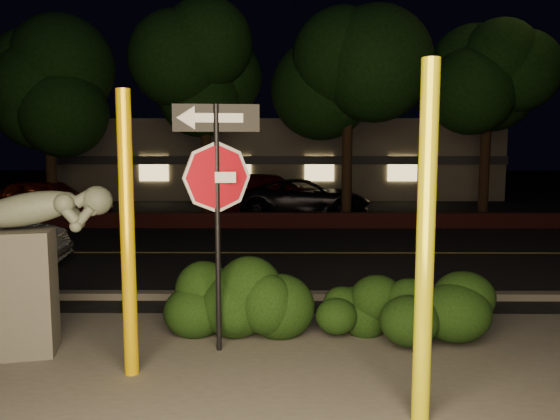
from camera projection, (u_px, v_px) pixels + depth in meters
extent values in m
plane|color=black|center=(274.00, 234.00, 16.57)|extent=(90.00, 90.00, 0.00)
cube|color=#4C4944|center=(256.00, 402.00, 5.64)|extent=(14.00, 6.00, 0.02)
cube|color=black|center=(272.00, 253.00, 13.59)|extent=(80.00, 8.00, 0.01)
cube|color=#AF9C46|center=(272.00, 253.00, 13.59)|extent=(80.00, 0.12, 0.00)
cube|color=#4C4944|center=(267.00, 296.00, 9.51)|extent=(80.00, 0.25, 0.12)
cube|color=#4B1819|center=(275.00, 220.00, 17.83)|extent=(40.00, 0.35, 0.50)
cube|color=black|center=(277.00, 208.00, 23.52)|extent=(40.00, 12.00, 0.01)
cube|color=#6F6959|center=(279.00, 158.00, 31.24)|extent=(22.00, 10.00, 4.00)
cube|color=#333338|center=(278.00, 160.00, 26.17)|extent=(22.00, 0.20, 0.40)
cube|color=#FFD87F|center=(154.00, 168.00, 26.31)|extent=(1.40, 0.08, 1.20)
cube|color=#FFD87F|center=(236.00, 169.00, 26.28)|extent=(1.40, 0.08, 1.20)
cube|color=#FFD87F|center=(319.00, 169.00, 26.26)|extent=(1.40, 0.08, 1.20)
cube|color=#FFD87F|center=(402.00, 169.00, 26.23)|extent=(1.40, 0.08, 1.20)
cylinder|color=black|center=(51.00, 168.00, 19.39)|extent=(0.36, 0.36, 3.75)
ellipsoid|color=black|center=(46.00, 68.00, 18.99)|extent=(4.60, 4.60, 4.14)
cylinder|color=black|center=(206.00, 161.00, 19.52)|extent=(0.36, 0.36, 4.25)
ellipsoid|color=black|center=(204.00, 48.00, 19.07)|extent=(5.20, 5.20, 4.68)
cylinder|color=black|center=(347.00, 165.00, 19.10)|extent=(0.36, 0.36, 4.00)
ellipsoid|color=black|center=(348.00, 58.00, 18.68)|extent=(4.80, 4.80, 4.32)
cylinder|color=black|center=(484.00, 166.00, 19.57)|extent=(0.36, 0.36, 3.90)
ellipsoid|color=black|center=(489.00, 67.00, 19.17)|extent=(4.40, 4.40, 3.96)
cylinder|color=#F5C203|center=(128.00, 236.00, 6.16)|extent=(0.16, 0.16, 3.28)
cylinder|color=#FFFA16|center=(425.00, 247.00, 5.06)|extent=(0.17, 0.17, 3.43)
cylinder|color=black|center=(218.00, 231.00, 6.90)|extent=(0.07, 0.07, 3.17)
cube|color=white|center=(217.00, 177.00, 6.82)|extent=(0.48, 0.08, 0.14)
cube|color=black|center=(216.00, 118.00, 6.74)|extent=(1.07, 0.14, 0.34)
cube|color=white|center=(216.00, 118.00, 6.74)|extent=(0.68, 0.09, 0.14)
cube|color=#4C4944|center=(28.00, 293.00, 6.90)|extent=(0.75, 0.75, 1.60)
sphere|color=#616A5A|center=(97.00, 200.00, 6.96)|extent=(0.37, 0.37, 0.37)
ellipsoid|color=black|center=(239.00, 298.00, 7.60)|extent=(2.30, 1.50, 1.10)
ellipsoid|color=black|center=(352.00, 300.00, 7.71)|extent=(1.64, 1.17, 0.97)
ellipsoid|color=black|center=(436.00, 303.00, 7.28)|extent=(1.79, 1.30, 1.13)
imported|color=maroon|center=(48.00, 199.00, 19.53)|extent=(4.66, 2.28, 1.53)
imported|color=#3C070D|center=(271.00, 194.00, 21.67)|extent=(5.72, 3.20, 1.56)
imported|color=black|center=(304.00, 197.00, 21.10)|extent=(5.06, 2.39, 1.40)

